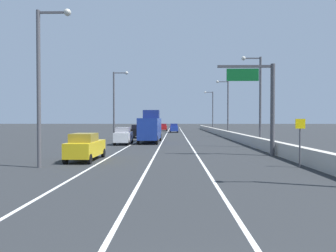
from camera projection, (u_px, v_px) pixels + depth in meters
ground_plane at (176, 133)px, 67.54m from camera, size 320.00×320.00×0.00m
lane_stripe_left at (147, 135)px, 58.65m from camera, size 0.16×130.00×0.00m
lane_stripe_center at (166, 135)px, 58.58m from camera, size 0.16×130.00×0.00m
lane_stripe_right at (184, 136)px, 58.51m from camera, size 0.16×130.00×0.00m
jersey_barrier_right at (237, 137)px, 43.37m from camera, size 0.60×120.00×1.10m
overhead_sign_gantry at (264, 98)px, 25.62m from camera, size 4.68×0.36×7.50m
speed_advisory_sign at (300, 139)px, 19.29m from camera, size 0.60×0.11×3.00m
lamp_post_right_second at (258, 95)px, 33.37m from camera, size 2.14×0.44×9.69m
lamp_post_right_third at (226, 104)px, 53.91m from camera, size 2.14×0.44×9.69m
lamp_post_right_fourth at (212, 109)px, 74.46m from camera, size 2.14×0.44×9.69m
lamp_post_left_near at (43, 76)px, 19.17m from camera, size 2.14×0.44×9.69m
lamp_post_left_mid at (116, 101)px, 43.83m from camera, size 2.14×0.44×9.69m
car_yellow_0 at (86, 147)px, 22.66m from camera, size 1.87×4.78×1.98m
car_blue_1 at (174, 128)px, 72.57m from camera, size 2.00×4.12×2.06m
car_red_2 at (163, 127)px, 83.16m from camera, size 1.90×4.24×1.91m
car_silver_3 at (149, 128)px, 75.53m from camera, size 2.07×4.14×2.09m
car_black_4 at (138, 131)px, 50.90m from camera, size 2.00×4.29×2.14m
car_white_5 at (123, 136)px, 37.36m from camera, size 1.83×4.36×2.05m
box_truck at (150, 128)px, 40.41m from camera, size 2.60×7.81×4.22m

